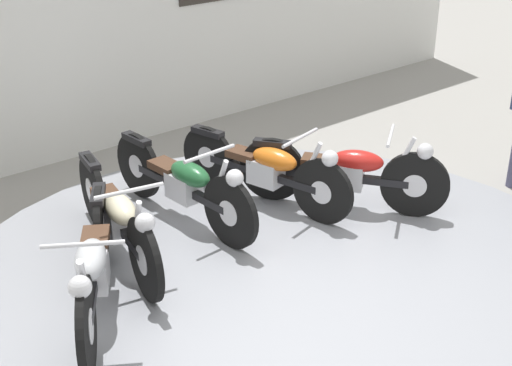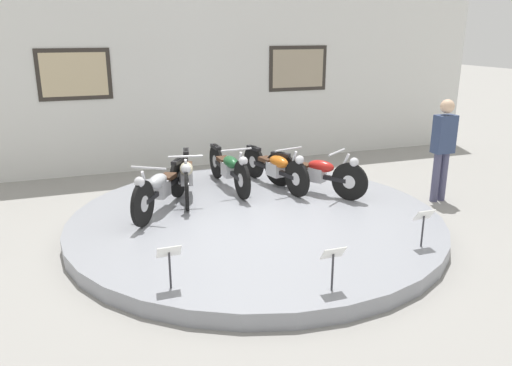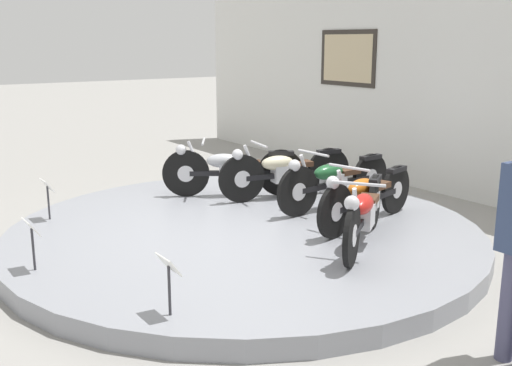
# 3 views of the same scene
# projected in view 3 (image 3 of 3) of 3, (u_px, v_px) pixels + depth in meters

# --- Properties ---
(ground_plane) EXTENTS (60.00, 60.00, 0.00)m
(ground_plane) POSITION_uv_depth(u_px,v_px,m) (245.00, 243.00, 7.21)
(ground_plane) COLOR gray
(display_platform) EXTENTS (5.60, 5.60, 0.21)m
(display_platform) POSITION_uv_depth(u_px,v_px,m) (245.00, 234.00, 7.18)
(display_platform) COLOR gray
(display_platform) RESTS_ON ground_plane
(back_wall) EXTENTS (14.00, 0.22, 3.76)m
(back_wall) POSITION_uv_depth(u_px,v_px,m) (463.00, 74.00, 8.99)
(back_wall) COLOR silver
(back_wall) RESTS_ON ground_plane
(motorcycle_silver) EXTENTS (1.14, 1.72, 0.81)m
(motorcycle_silver) POSITION_uv_depth(u_px,v_px,m) (231.00, 169.00, 8.48)
(motorcycle_silver) COLOR black
(motorcycle_silver) RESTS_ON display_platform
(motorcycle_cream) EXTENTS (0.59, 1.98, 0.81)m
(motorcycle_cream) POSITION_uv_depth(u_px,v_px,m) (284.00, 170.00, 8.37)
(motorcycle_cream) COLOR black
(motorcycle_cream) RESTS_ON display_platform
(motorcycle_green) EXTENTS (0.54, 2.00, 0.80)m
(motorcycle_green) POSITION_uv_depth(u_px,v_px,m) (334.00, 179.00, 7.85)
(motorcycle_green) COLOR black
(motorcycle_green) RESTS_ON display_platform
(motorcycle_orange) EXTENTS (0.61, 1.93, 0.79)m
(motorcycle_orange) POSITION_uv_depth(u_px,v_px,m) (366.00, 195.00, 7.10)
(motorcycle_orange) COLOR black
(motorcycle_orange) RESTS_ON display_platform
(motorcycle_red) EXTENTS (1.18, 1.66, 0.79)m
(motorcycle_red) POSITION_uv_depth(u_px,v_px,m) (364.00, 212.00, 6.38)
(motorcycle_red) COLOR black
(motorcycle_red) RESTS_ON display_platform
(info_placard_front_left) EXTENTS (0.26, 0.11, 0.51)m
(info_placard_front_left) POSITION_uv_depth(u_px,v_px,m) (48.00, 191.00, 7.36)
(info_placard_front_left) COLOR #333338
(info_placard_front_left) RESTS_ON display_platform
(info_placard_front_centre) EXTENTS (0.26, 0.11, 0.51)m
(info_placard_front_centre) POSITION_uv_depth(u_px,v_px,m) (32.00, 234.00, 5.71)
(info_placard_front_centre) COLOR #333338
(info_placard_front_centre) RESTS_ON display_platform
(info_placard_front_right) EXTENTS (0.26, 0.11, 0.51)m
(info_placard_front_right) POSITION_uv_depth(u_px,v_px,m) (169.00, 272.00, 4.75)
(info_placard_front_right) COLOR #333338
(info_placard_front_right) RESTS_ON display_platform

